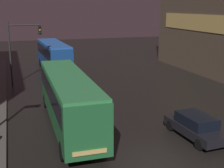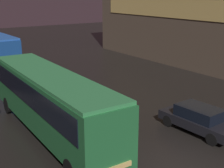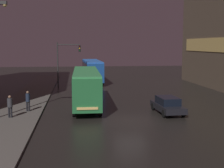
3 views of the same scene
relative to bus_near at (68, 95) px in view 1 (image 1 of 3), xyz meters
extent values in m
plane|color=black|center=(3.15, -6.14, -2.08)|extent=(120.00, 120.00, 0.00)
cube|color=#EAC66B|center=(16.79, 7.57, 3.67)|extent=(0.24, 22.91, 1.80)
cube|color=#236B38|center=(0.00, 0.00, -0.20)|extent=(2.54, 11.74, 2.66)
cube|color=black|center=(0.00, 0.00, 0.38)|extent=(2.58, 10.81, 1.10)
cube|color=#399252|center=(0.00, 0.00, 1.21)|extent=(2.49, 11.51, 0.16)
cube|color=#F4CC72|center=(-0.11, -5.87, -1.13)|extent=(1.63, 0.13, 0.20)
cylinder|color=black|center=(0.98, -4.47, -1.58)|extent=(0.27, 1.00, 1.00)
cylinder|color=black|center=(-1.15, -4.43, -1.58)|extent=(0.27, 1.00, 1.00)
cylinder|color=black|center=(1.15, 4.43, -1.58)|extent=(0.27, 1.00, 1.00)
cylinder|color=black|center=(-0.98, 4.47, -1.58)|extent=(0.27, 1.00, 1.00)
cube|color=#194793|center=(1.55, 18.05, -0.19)|extent=(2.76, 10.60, 2.68)
cube|color=black|center=(1.55, 18.05, 0.40)|extent=(2.78, 9.76, 1.10)
cube|color=blue|center=(1.55, 18.05, 1.23)|extent=(2.70, 10.38, 0.16)
cube|color=#F4CC72|center=(1.76, 12.78, -1.13)|extent=(1.64, 0.17, 0.20)
cylinder|color=black|center=(2.77, 14.24, -1.58)|extent=(0.29, 1.01, 1.00)
cylinder|color=black|center=(0.64, 14.15, -1.58)|extent=(0.29, 1.01, 1.00)
cylinder|color=black|center=(2.46, 21.95, -1.58)|extent=(0.29, 1.01, 1.00)
cylinder|color=black|center=(0.33, 21.86, -1.58)|extent=(0.29, 1.01, 1.00)
cube|color=black|center=(6.74, -4.09, -1.53)|extent=(2.01, 4.40, 0.50)
cube|color=black|center=(6.74, -4.09, -0.98)|extent=(1.64, 2.45, 0.60)
cylinder|color=black|center=(7.62, -5.50, -1.76)|extent=(0.23, 0.65, 0.64)
cylinder|color=black|center=(6.00, -5.58, -1.76)|extent=(0.23, 0.65, 0.64)
cylinder|color=black|center=(7.47, -2.59, -1.76)|extent=(0.23, 0.65, 0.64)
cylinder|color=black|center=(5.85, -2.68, -1.76)|extent=(0.23, 0.65, 0.64)
cylinder|color=#2D2D2D|center=(-3.30, 12.37, 0.96)|extent=(0.16, 0.16, 6.08)
cylinder|color=#2D2D2D|center=(-1.85, 12.37, 3.70)|extent=(2.90, 0.12, 0.12)
cube|color=black|center=(-0.39, 12.37, 3.20)|extent=(0.30, 0.24, 0.90)
sphere|color=#390706|center=(-0.39, 12.23, 3.48)|extent=(0.18, 0.18, 0.18)
sphere|color=gold|center=(-0.39, 12.23, 3.20)|extent=(0.18, 0.18, 0.18)
sphere|color=black|center=(-0.39, 12.23, 2.92)|extent=(0.18, 0.18, 0.18)
camera|label=1|loc=(-3.24, -18.75, 5.45)|focal=50.00mm
camera|label=2|loc=(-5.93, -14.28, 5.18)|focal=50.00mm
camera|label=3|loc=(-0.97, -29.30, 3.73)|focal=50.00mm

